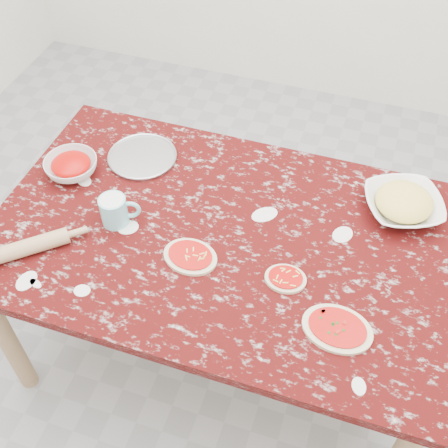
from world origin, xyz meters
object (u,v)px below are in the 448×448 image
worktable (224,249)px  cheese_bowl (403,205)px  sauce_bowl (72,167)px  rolling_pin (27,247)px  flour_mug (115,210)px  pizza_tray (142,157)px

worktable → cheese_bowl: bearing=27.8°
sauce_bowl → rolling_pin: 0.39m
cheese_bowl → rolling_pin: size_ratio=0.95×
sauce_bowl → flour_mug: flour_mug is taller
rolling_pin → sauce_bowl: bearing=97.1°
flour_mug → worktable: bearing=9.7°
worktable → cheese_bowl: (0.56, 0.30, 0.12)m
worktable → sauce_bowl: 0.65m
worktable → cheese_bowl: cheese_bowl is taller
flour_mug → sauce_bowl: bearing=147.3°
worktable → flour_mug: size_ratio=11.92×
cheese_bowl → sauce_bowl: bearing=-171.1°
rolling_pin → flour_mug: bearing=45.4°
pizza_tray → rolling_pin: 0.57m
flour_mug → pizza_tray: bearing=98.9°
worktable → sauce_bowl: sauce_bowl is taller
pizza_tray → cheese_bowl: cheese_bowl is taller
cheese_bowl → flour_mug: (-0.93, -0.36, 0.02)m
sauce_bowl → cheese_bowl: cheese_bowl is taller
pizza_tray → sauce_bowl: size_ratio=1.32×
flour_mug → rolling_pin: bearing=-134.6°
worktable → sauce_bowl: (-0.64, 0.11, 0.11)m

